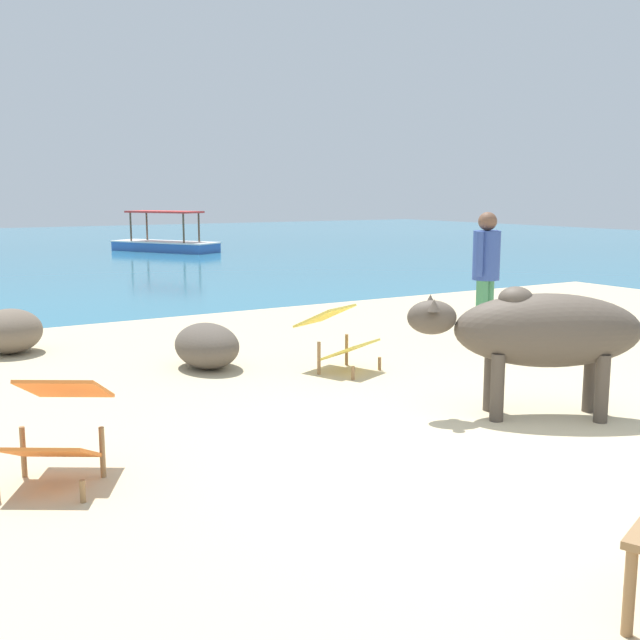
{
  "coord_description": "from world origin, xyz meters",
  "views": [
    {
      "loc": [
        -3.87,
        -3.81,
        1.88
      ],
      "look_at": [
        0.28,
        3.0,
        0.55
      ],
      "focal_mm": 42.89,
      "sensor_mm": 36.0,
      "label": 1
    }
  ],
  "objects_px": {
    "cow": "(541,331)",
    "boat_blue": "(165,243)",
    "deck_chair_near": "(337,334)",
    "deck_chair_far": "(58,423)",
    "person_standing": "(486,269)"
  },
  "relations": [
    {
      "from": "person_standing",
      "to": "cow",
      "type": "bearing_deg",
      "value": -58.06
    },
    {
      "from": "deck_chair_near",
      "to": "deck_chair_far",
      "type": "bearing_deg",
      "value": -86.01
    },
    {
      "from": "deck_chair_near",
      "to": "boat_blue",
      "type": "bearing_deg",
      "value": 142.05
    },
    {
      "from": "boat_blue",
      "to": "cow",
      "type": "bearing_deg",
      "value": -41.05
    },
    {
      "from": "deck_chair_far",
      "to": "person_standing",
      "type": "relative_size",
      "value": 0.57
    },
    {
      "from": "cow",
      "to": "boat_blue",
      "type": "bearing_deg",
      "value": -67.54
    },
    {
      "from": "cow",
      "to": "boat_blue",
      "type": "relative_size",
      "value": 0.48
    },
    {
      "from": "person_standing",
      "to": "boat_blue",
      "type": "xyz_separation_m",
      "value": [
        2.19,
        16.99,
        -0.7
      ]
    },
    {
      "from": "cow",
      "to": "person_standing",
      "type": "distance_m",
      "value": 2.88
    },
    {
      "from": "deck_chair_far",
      "to": "boat_blue",
      "type": "height_order",
      "value": "boat_blue"
    },
    {
      "from": "cow",
      "to": "deck_chair_near",
      "type": "distance_m",
      "value": 2.35
    },
    {
      "from": "cow",
      "to": "person_standing",
      "type": "relative_size",
      "value": 1.12
    },
    {
      "from": "cow",
      "to": "deck_chair_near",
      "type": "xyz_separation_m",
      "value": [
        -0.53,
        2.27,
        -0.33
      ]
    },
    {
      "from": "cow",
      "to": "boat_blue",
      "type": "height_order",
      "value": "boat_blue"
    },
    {
      "from": "person_standing",
      "to": "boat_blue",
      "type": "distance_m",
      "value": 17.15
    }
  ]
}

